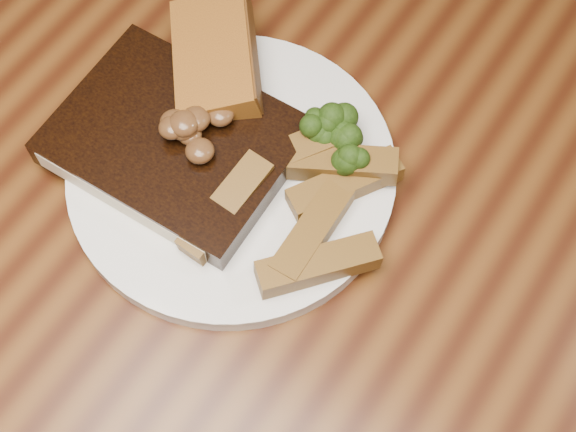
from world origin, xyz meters
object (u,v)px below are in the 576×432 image
Objects in this scene: dining_table at (270,268)px; steak at (175,142)px; plate at (232,172)px; chair_far at (496,23)px; potato_wedges at (297,221)px; garlic_bread at (216,73)px.

steak is at bearing 174.70° from dining_table.
steak reaches higher than plate.
chair_far is at bearing 77.66° from steak.
plate is 0.05m from steak.
steak is (-0.10, 0.01, 0.12)m from dining_table.
potato_wedges is (0.07, -0.01, 0.02)m from plate.
chair_far reaches higher than garlic_bread.
steak is at bearing -30.27° from garlic_bread.
plate is at bearing 168.99° from potato_wedges.
dining_table is 1.94× the size of chair_far.
garlic_bread is at bearing 142.78° from dining_table.
plate is at bearing 70.90° from chair_far.
dining_table is at bearing -167.42° from potato_wedges.
steak reaches higher than dining_table.
dining_table is 8.70× the size of steak.
chair_far is 7.13× the size of garlic_bread.
potato_wedges is (0.12, -0.00, -0.00)m from steak.
dining_table is at bearing 12.72° from garlic_bread.
potato_wedges reaches higher than plate.
plate is at bearing 158.00° from dining_table.
steak is 0.07m from garlic_bread.
chair_far is at bearing 89.97° from dining_table.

